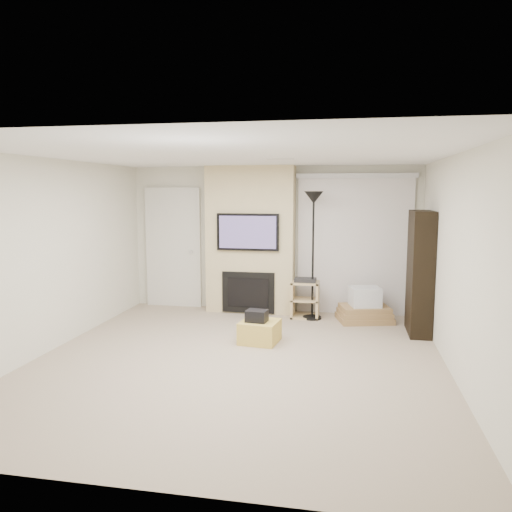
% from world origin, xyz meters
% --- Properties ---
extents(floor, '(5.00, 5.50, 0.00)m').
position_xyz_m(floor, '(0.00, 0.00, 0.00)').
color(floor, tan).
rests_on(floor, ground).
extents(ceiling, '(5.00, 5.50, 0.00)m').
position_xyz_m(ceiling, '(0.00, 0.00, 2.50)').
color(ceiling, white).
rests_on(ceiling, wall_back).
extents(wall_back, '(5.00, 0.00, 2.50)m').
position_xyz_m(wall_back, '(0.00, 2.75, 1.25)').
color(wall_back, silver).
rests_on(wall_back, ground).
extents(wall_front, '(5.00, 0.00, 2.50)m').
position_xyz_m(wall_front, '(0.00, -2.75, 1.25)').
color(wall_front, silver).
rests_on(wall_front, ground).
extents(wall_left, '(0.00, 5.50, 2.50)m').
position_xyz_m(wall_left, '(-2.50, 0.00, 1.25)').
color(wall_left, silver).
rests_on(wall_left, ground).
extents(wall_right, '(0.00, 5.50, 2.50)m').
position_xyz_m(wall_right, '(2.50, 0.00, 1.25)').
color(wall_right, silver).
rests_on(wall_right, ground).
extents(hvac_vent, '(0.35, 0.18, 0.01)m').
position_xyz_m(hvac_vent, '(0.40, 0.80, 2.50)').
color(hvac_vent, silver).
rests_on(hvac_vent, ceiling).
extents(ottoman, '(0.56, 0.56, 0.30)m').
position_xyz_m(ottoman, '(0.13, 0.80, 0.15)').
color(ottoman, gold).
rests_on(ottoman, floor).
extents(black_bag, '(0.31, 0.25, 0.16)m').
position_xyz_m(black_bag, '(0.09, 0.76, 0.38)').
color(black_bag, black).
rests_on(black_bag, ottoman).
extents(fireplace_wall, '(1.50, 0.47, 2.50)m').
position_xyz_m(fireplace_wall, '(-0.35, 2.54, 1.24)').
color(fireplace_wall, '#D3C08B').
rests_on(fireplace_wall, floor).
extents(entry_door, '(1.02, 0.11, 2.14)m').
position_xyz_m(entry_door, '(-1.80, 2.71, 1.05)').
color(entry_door, silver).
rests_on(entry_door, floor).
extents(vertical_blinds, '(1.98, 0.10, 2.37)m').
position_xyz_m(vertical_blinds, '(1.40, 2.70, 1.27)').
color(vertical_blinds, silver).
rests_on(vertical_blinds, floor).
extents(floor_lamp, '(0.31, 0.31, 2.08)m').
position_xyz_m(floor_lamp, '(0.74, 2.22, 1.63)').
color(floor_lamp, black).
rests_on(floor_lamp, floor).
extents(av_stand, '(0.45, 0.38, 0.66)m').
position_xyz_m(av_stand, '(0.62, 2.28, 0.35)').
color(av_stand, tan).
rests_on(av_stand, floor).
extents(box_stack, '(0.95, 0.81, 0.55)m').
position_xyz_m(box_stack, '(1.58, 2.22, 0.21)').
color(box_stack, '#9E794B').
rests_on(box_stack, floor).
extents(bookshelf, '(0.30, 0.80, 1.80)m').
position_xyz_m(bookshelf, '(2.34, 1.69, 0.90)').
color(bookshelf, black).
rests_on(bookshelf, floor).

